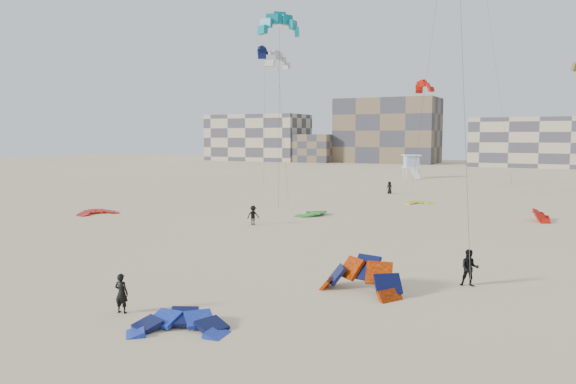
% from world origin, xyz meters
% --- Properties ---
extents(ground, '(320.00, 320.00, 0.00)m').
position_xyz_m(ground, '(0.00, 0.00, 0.00)').
color(ground, beige).
rests_on(ground, ground).
extents(kite_ground_blue, '(5.06, 5.17, 2.25)m').
position_xyz_m(kite_ground_blue, '(4.03, -4.05, 0.00)').
color(kite_ground_blue, '#1A39C2').
rests_on(kite_ground_blue, ground).
extents(kite_ground_orange, '(5.03, 4.95, 4.24)m').
position_xyz_m(kite_ground_orange, '(8.46, 4.27, 0.00)').
color(kite_ground_orange, '#E83C00').
rests_on(kite_ground_orange, ground).
extents(kite_ground_red, '(4.93, 4.81, 1.22)m').
position_xyz_m(kite_ground_red, '(-23.50, 18.69, 0.00)').
color(kite_ground_red, red).
rests_on(kite_ground_red, ground).
extents(kite_ground_green, '(4.37, 4.14, 1.23)m').
position_xyz_m(kite_ground_green, '(-4.93, 27.61, 0.00)').
color(kite_ground_green, green).
rests_on(kite_ground_green, ground).
extents(kite_ground_red_far, '(3.16, 3.04, 2.95)m').
position_xyz_m(kite_ground_red_far, '(15.11, 33.25, 0.00)').
color(kite_ground_red_far, red).
rests_on(kite_ground_red_far, ground).
extents(kite_ground_yellow, '(4.20, 4.23, 0.55)m').
position_xyz_m(kite_ground_yellow, '(2.15, 41.12, 0.00)').
color(kite_ground_yellow, gold).
rests_on(kite_ground_yellow, ground).
extents(kitesurfer_main, '(0.68, 0.50, 1.72)m').
position_xyz_m(kitesurfer_main, '(0.44, -3.32, 0.86)').
color(kitesurfer_main, black).
rests_on(kitesurfer_main, ground).
extents(kitesurfer_b, '(1.04, 0.89, 1.87)m').
position_xyz_m(kitesurfer_b, '(12.96, 7.85, 0.94)').
color(kitesurfer_b, black).
rests_on(kitesurfer_b, ground).
extents(kitesurfer_c, '(1.15, 1.22, 1.66)m').
position_xyz_m(kitesurfer_c, '(-6.69, 19.81, 0.83)').
color(kitesurfer_c, black).
rests_on(kitesurfer_c, ground).
extents(kitesurfer_e, '(0.83, 0.58, 1.61)m').
position_xyz_m(kitesurfer_e, '(-3.97, 50.26, 0.81)').
color(kitesurfer_e, black).
rests_on(kitesurfer_e, ground).
extents(kite_fly_teal_a, '(5.10, 5.10, 17.43)m').
position_xyz_m(kite_fly_teal_a, '(-6.62, 24.57, 17.30)').
color(kite_fly_teal_a, '#01879B').
rests_on(kite_fly_teal_a, ground).
extents(kite_fly_grey, '(6.71, 8.69, 15.92)m').
position_xyz_m(kite_fly_grey, '(-12.11, 34.50, 15.71)').
color(kite_fly_grey, silver).
rests_on(kite_fly_grey, ground).
extents(kite_fly_navy, '(4.05, 4.16, 18.42)m').
position_xyz_m(kite_fly_navy, '(-18.93, 43.79, 18.02)').
color(kite_fly_navy, '#0A0936').
rests_on(kite_fly_navy, ground).
extents(kite_fly_red, '(5.20, 9.97, 15.30)m').
position_xyz_m(kite_fly_red, '(-3.14, 64.41, 14.77)').
color(kite_fly_red, red).
rests_on(kite_fly_red, ground).
extents(lifeguard_tower_far, '(4.03, 6.27, 4.17)m').
position_xyz_m(lifeguard_tower_far, '(-8.69, 79.21, 2.07)').
color(lifeguard_tower_far, white).
rests_on(lifeguard_tower_far, ground).
extents(condo_west_a, '(30.00, 15.00, 14.00)m').
position_xyz_m(condo_west_a, '(-70.00, 130.00, 7.00)').
color(condo_west_a, '#BFAF8C').
rests_on(condo_west_a, ground).
extents(condo_west_b, '(28.00, 14.00, 18.00)m').
position_xyz_m(condo_west_b, '(-30.00, 134.00, 9.00)').
color(condo_west_b, brown).
rests_on(condo_west_b, ground).
extents(condo_mid, '(32.00, 16.00, 12.00)m').
position_xyz_m(condo_mid, '(10.00, 130.00, 6.00)').
color(condo_mid, '#BFAF8C').
rests_on(condo_mid, ground).
extents(condo_fill_left, '(12.00, 10.00, 8.00)m').
position_xyz_m(condo_fill_left, '(-50.00, 128.00, 4.00)').
color(condo_fill_left, brown).
rests_on(condo_fill_left, ground).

